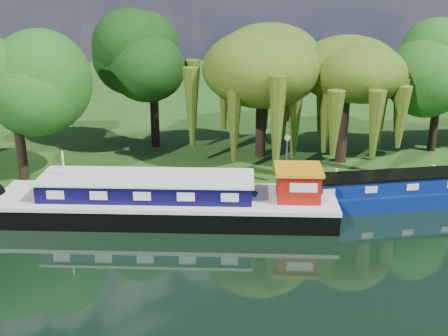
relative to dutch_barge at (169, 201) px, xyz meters
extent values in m
plane|color=black|center=(6.85, -5.96, -0.93)|extent=(120.00, 120.00, 0.00)
cube|color=#1E3F11|center=(6.85, 28.04, -0.70)|extent=(120.00, 52.00, 0.45)
cube|color=black|center=(-0.15, 0.03, -0.49)|extent=(18.01, 6.77, 1.17)
cube|color=silver|center=(-0.15, 0.03, 0.20)|extent=(18.12, 6.86, 0.22)
cube|color=#0B0836|center=(-1.12, 0.19, 0.78)|extent=(11.23, 4.58, 0.93)
cube|color=silver|center=(-1.12, 0.19, 1.30)|extent=(11.46, 4.81, 0.12)
cube|color=maroon|center=(6.60, -1.10, 1.05)|extent=(2.48, 2.48, 1.47)
cube|color=orange|center=(6.60, -1.10, 1.86)|extent=(2.76, 2.76, 0.16)
cylinder|color=silver|center=(-5.36, 0.90, 1.49)|extent=(0.10, 0.10, 2.35)
cube|color=navy|center=(11.86, 0.14, -0.56)|extent=(13.54, 2.74, 1.01)
cube|color=navy|center=(11.86, 0.14, 0.37)|extent=(9.48, 2.03, 0.84)
cube|color=black|center=(11.86, 0.14, 0.85)|extent=(9.60, 2.14, 0.11)
cube|color=silver|center=(8.36, -0.85, 0.41)|extent=(0.67, 0.08, 0.36)
cube|color=silver|center=(10.72, -0.77, 0.41)|extent=(0.67, 0.08, 0.36)
cube|color=silver|center=(13.07, -0.68, 0.41)|extent=(0.67, 0.08, 0.36)
imported|color=maroon|center=(0.57, 0.93, -0.93)|extent=(3.24, 2.48, 0.63)
cylinder|color=black|center=(6.48, 8.51, 2.00)|extent=(0.64, 0.64, 4.95)
ellipsoid|color=#3B5111|center=(6.48, 8.51, 5.57)|extent=(6.91, 6.91, 4.47)
cylinder|color=black|center=(11.52, 6.67, 1.70)|extent=(0.62, 0.62, 4.36)
ellipsoid|color=#3B5111|center=(11.52, 6.67, 4.85)|extent=(5.95, 5.95, 3.85)
cylinder|color=black|center=(-8.54, 5.79, 2.74)|extent=(0.62, 0.62, 6.44)
ellipsoid|color=#1A5114|center=(-8.54, 5.79, 5.38)|extent=(5.27, 5.27, 5.27)
cylinder|color=black|center=(-0.57, 11.81, 2.88)|extent=(0.62, 0.62, 6.71)
ellipsoid|color=black|center=(-0.57, 11.81, 5.62)|extent=(5.37, 5.37, 5.37)
cylinder|color=black|center=(18.66, 8.28, 2.50)|extent=(0.59, 0.59, 5.95)
ellipsoid|color=#1A5114|center=(18.66, 8.28, 4.93)|extent=(4.76, 4.76, 4.76)
cylinder|color=silver|center=(7.35, 4.54, 0.62)|extent=(0.10, 0.10, 2.20)
sphere|color=white|center=(7.35, 4.54, 1.90)|extent=(0.36, 0.36, 0.36)
cylinder|color=silver|center=(-3.15, 2.44, 0.02)|extent=(0.16, 0.16, 1.00)
cylinder|color=silver|center=(2.85, 2.44, 0.02)|extent=(0.16, 0.16, 1.00)
cylinder|color=silver|center=(9.85, 2.44, 0.02)|extent=(0.16, 0.16, 1.00)
cylinder|color=silver|center=(15.85, 2.44, 0.02)|extent=(0.16, 0.16, 1.00)
camera|label=1|loc=(-0.54, -27.38, 11.23)|focal=45.00mm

